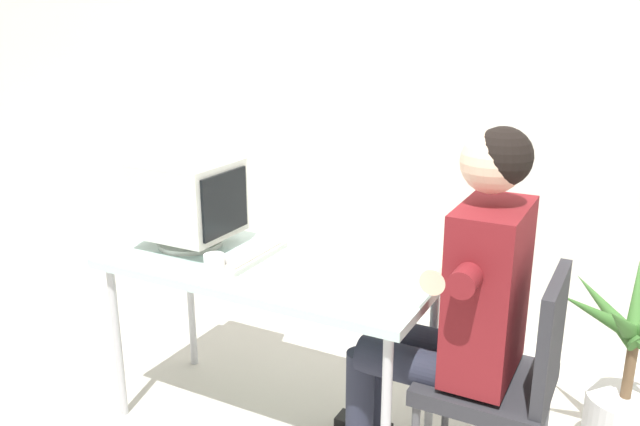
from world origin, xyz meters
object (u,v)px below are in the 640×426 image
(desk, at_px, (269,277))
(desk_mug, at_px, (215,264))
(potted_plant, at_px, (627,385))
(crt_monitor, at_px, (189,199))
(keyboard, at_px, (247,255))
(person_seated, at_px, (459,298))
(office_chair, at_px, (506,373))

(desk, xyz_separation_m, desk_mug, (-0.13, -0.19, 0.10))
(desk, height_order, potted_plant, potted_plant)
(potted_plant, relative_size, desk_mug, 8.96)
(crt_monitor, bearing_deg, keyboard, -3.77)
(keyboard, xyz_separation_m, person_seated, (0.89, 0.03, -0.02))
(desk_mug, bearing_deg, desk, 56.15)
(potted_plant, xyz_separation_m, desk_mug, (-1.48, -0.63, 0.45))
(desk, relative_size, potted_plant, 1.67)
(desk, distance_m, keyboard, 0.13)
(potted_plant, bearing_deg, desk, -162.02)
(keyboard, xyz_separation_m, potted_plant, (1.46, 0.43, -0.42))
(keyboard, height_order, potted_plant, potted_plant)
(office_chair, xyz_separation_m, person_seated, (-0.19, 0.00, 0.25))
(person_seated, height_order, desk_mug, person_seated)
(crt_monitor, height_order, keyboard, crt_monitor)
(desk, bearing_deg, keyboard, 175.15)
(desk, xyz_separation_m, potted_plant, (1.35, 0.44, -0.35))
(office_chair, bearing_deg, keyboard, -178.59)
(potted_plant, bearing_deg, keyboard, -163.59)
(desk, height_order, desk_mug, desk_mug)
(desk, relative_size, keyboard, 3.40)
(office_chair, distance_m, person_seated, 0.31)
(keyboard, bearing_deg, crt_monitor, 176.23)
(person_seated, distance_m, desk_mug, 0.94)
(office_chair, bearing_deg, potted_plant, 46.36)
(person_seated, bearing_deg, office_chair, 0.00)
(desk, height_order, office_chair, office_chair)
(crt_monitor, height_order, person_seated, person_seated)
(crt_monitor, distance_m, potted_plant, 1.92)
(crt_monitor, relative_size, desk_mug, 4.28)
(keyboard, bearing_deg, potted_plant, 16.41)
(potted_plant, bearing_deg, person_seated, -144.81)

